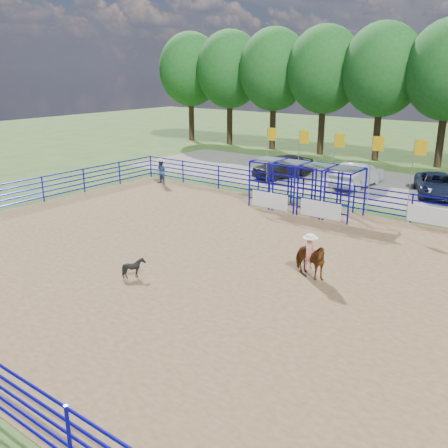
{
  "coord_description": "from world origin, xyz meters",
  "views": [
    {
      "loc": [
        9.9,
        -14.34,
        7.35
      ],
      "look_at": [
        -1.74,
        1.0,
        1.3
      ],
      "focal_mm": 40.0,
      "sensor_mm": 36.0,
      "label": 1
    }
  ],
  "objects_px": {
    "horse_and_rider": "(309,257)",
    "spectator_cowboy": "(161,172)",
    "car_c": "(436,185)",
    "car_a": "(283,166)",
    "car_b": "(358,175)",
    "calf": "(134,268)"
  },
  "relations": [
    {
      "from": "spectator_cowboy",
      "to": "car_b",
      "type": "bearing_deg",
      "value": 34.07
    },
    {
      "from": "car_b",
      "to": "car_c",
      "type": "height_order",
      "value": "car_b"
    },
    {
      "from": "calf",
      "to": "car_c",
      "type": "height_order",
      "value": "car_c"
    },
    {
      "from": "car_a",
      "to": "car_c",
      "type": "height_order",
      "value": "car_a"
    },
    {
      "from": "horse_and_rider",
      "to": "spectator_cowboy",
      "type": "xyz_separation_m",
      "value": [
        -14.99,
        7.83,
        0.03
      ]
    },
    {
      "from": "calf",
      "to": "car_c",
      "type": "relative_size",
      "value": 0.16
    },
    {
      "from": "spectator_cowboy",
      "to": "car_b",
      "type": "relative_size",
      "value": 0.34
    },
    {
      "from": "horse_and_rider",
      "to": "car_c",
      "type": "height_order",
      "value": "horse_and_rider"
    },
    {
      "from": "horse_and_rider",
      "to": "car_b",
      "type": "distance_m",
      "value": 15.6
    },
    {
      "from": "horse_and_rider",
      "to": "calf",
      "type": "relative_size",
      "value": 2.97
    },
    {
      "from": "horse_and_rider",
      "to": "car_b",
      "type": "bearing_deg",
      "value": 106.61
    },
    {
      "from": "car_c",
      "to": "car_a",
      "type": "bearing_deg",
      "value": 164.06
    },
    {
      "from": "calf",
      "to": "car_a",
      "type": "bearing_deg",
      "value": 5.64
    },
    {
      "from": "horse_and_rider",
      "to": "car_c",
      "type": "relative_size",
      "value": 0.47
    },
    {
      "from": "horse_and_rider",
      "to": "car_a",
      "type": "relative_size",
      "value": 0.48
    },
    {
      "from": "horse_and_rider",
      "to": "car_a",
      "type": "distance_m",
      "value": 17.57
    },
    {
      "from": "car_a",
      "to": "car_b",
      "type": "height_order",
      "value": "car_a"
    },
    {
      "from": "spectator_cowboy",
      "to": "car_b",
      "type": "distance_m",
      "value": 12.72
    },
    {
      "from": "horse_and_rider",
      "to": "car_c",
      "type": "bearing_deg",
      "value": 89.1
    },
    {
      "from": "horse_and_rider",
      "to": "car_c",
      "type": "xyz_separation_m",
      "value": [
        0.24,
        15.58,
        -0.14
      ]
    },
    {
      "from": "horse_and_rider",
      "to": "spectator_cowboy",
      "type": "bearing_deg",
      "value": 152.43
    },
    {
      "from": "horse_and_rider",
      "to": "car_b",
      "type": "xyz_separation_m",
      "value": [
        -4.46,
        14.95,
        -0.02
      ]
    }
  ]
}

